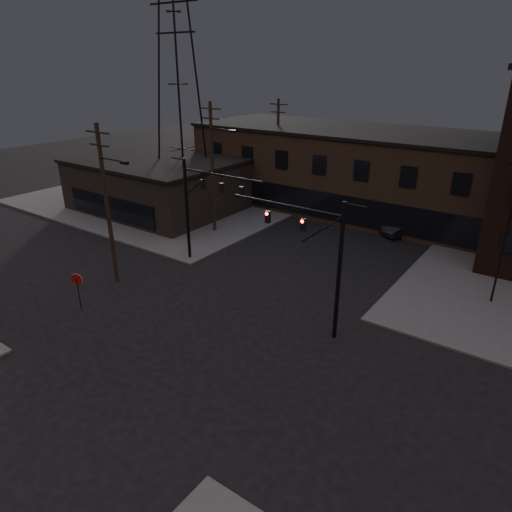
{
  "coord_description": "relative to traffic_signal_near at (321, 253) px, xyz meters",
  "views": [
    {
      "loc": [
        15.77,
        -16.12,
        14.47
      ],
      "look_at": [
        0.79,
        4.8,
        3.5
      ],
      "focal_mm": 32.0,
      "sensor_mm": 36.0,
      "label": 1
    }
  ],
  "objects": [
    {
      "name": "utility_pole_far",
      "position": [
        -16.86,
        21.5,
        0.85
      ],
      "size": [
        2.2,
        0.28,
        11.0
      ],
      "color": "black",
      "rests_on": "ground"
    },
    {
      "name": "utility_pole_mid",
      "position": [
        -15.79,
        9.5,
        1.19
      ],
      "size": [
        3.7,
        0.28,
        11.5
      ],
      "color": "black",
      "rests_on": "ground"
    },
    {
      "name": "stop_sign",
      "position": [
        -13.36,
        -6.49,
        -3.09
      ],
      "size": [
        0.72,
        0.33,
        2.48
      ],
      "color": "black",
      "rests_on": "ground"
    },
    {
      "name": "lot_light_a",
      "position": [
        7.64,
        9.5,
        0.58
      ],
      "size": [
        1.5,
        0.28,
        9.14
      ],
      "color": "black",
      "rests_on": "ground"
    },
    {
      "name": "traffic_signal_far",
      "position": [
        -12.07,
        3.5,
        0.08
      ],
      "size": [
        7.12,
        0.24,
        8.0
      ],
      "color": "black",
      "rests_on": "ground"
    },
    {
      "name": "ground",
      "position": [
        -5.36,
        -4.5,
        -4.93
      ],
      "size": [
        140.0,
        140.0,
        0.0
      ],
      "primitive_type": "plane",
      "color": "black",
      "rests_on": "ground"
    },
    {
      "name": "sidewalk_nw",
      "position": [
        -27.36,
        17.5,
        -4.86
      ],
      "size": [
        30.0,
        30.0,
        0.15
      ],
      "primitive_type": "cube",
      "color": "#474744",
      "rests_on": "ground"
    },
    {
      "name": "building_row",
      "position": [
        -5.36,
        23.5,
        -0.93
      ],
      "size": [
        40.0,
        12.0,
        8.0
      ],
      "primitive_type": "cube",
      "color": "brown",
      "rests_on": "ground"
    },
    {
      "name": "building_left",
      "position": [
        -25.36,
        11.5,
        -2.43
      ],
      "size": [
        16.0,
        12.0,
        5.0
      ],
      "primitive_type": "cube",
      "color": "black",
      "rests_on": "ground"
    },
    {
      "name": "car_crossing",
      "position": [
        -1.33,
        18.98,
        -4.15
      ],
      "size": [
        3.28,
        5.05,
        1.57
      ],
      "primitive_type": "imported",
      "rotation": [
        0.0,
        0.0,
        -0.37
      ],
      "color": "black",
      "rests_on": "ground"
    },
    {
      "name": "traffic_signal_near",
      "position": [
        0.0,
        0.0,
        0.0
      ],
      "size": [
        7.12,
        0.24,
        8.0
      ],
      "color": "black",
      "rests_on": "ground"
    },
    {
      "name": "utility_pole_near",
      "position": [
        -14.79,
        -2.5,
        0.94
      ],
      "size": [
        3.7,
        0.28,
        11.0
      ],
      "color": "black",
      "rests_on": "ground"
    },
    {
      "name": "transmission_tower",
      "position": [
        -23.36,
        13.5,
        7.57
      ],
      "size": [
        7.0,
        7.0,
        25.0
      ],
      "primitive_type": null,
      "color": "black",
      "rests_on": "ground"
    }
  ]
}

